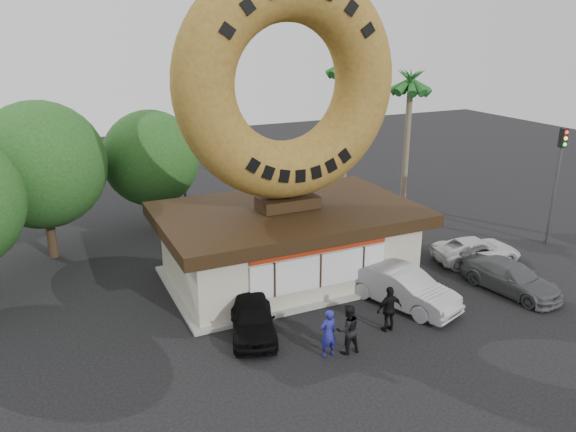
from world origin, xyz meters
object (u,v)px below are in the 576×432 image
(street_lamp, at_px, (185,143))
(car_silver, at_px, (403,287))
(traffic_signal, at_px, (558,172))
(car_black, at_px, (252,317))
(donut_shop, at_px, (288,241))
(giant_donut, at_px, (288,83))
(person_right, at_px, (389,309))
(person_center, at_px, (348,329))
(person_left, at_px, (328,333))
(car_white, at_px, (476,250))
(car_grey, at_px, (511,278))

(street_lamp, xyz_separation_m, car_silver, (4.95, -14.40, -3.70))
(traffic_signal, xyz_separation_m, car_black, (-17.27, -1.92, -3.19))
(donut_shop, distance_m, giant_donut, 6.84)
(street_lamp, bearing_deg, person_right, -78.36)
(person_center, height_order, person_right, person_center)
(giant_donut, distance_m, person_left, 10.16)
(car_black, height_order, car_silver, car_silver)
(street_lamp, height_order, person_center, street_lamp)
(donut_shop, bearing_deg, car_black, -129.83)
(giant_donut, height_order, traffic_signal, giant_donut)
(street_lamp, relative_size, traffic_signal, 1.32)
(car_black, bearing_deg, car_silver, 12.72)
(person_center, height_order, car_black, person_center)
(car_black, relative_size, car_white, 0.94)
(person_center, bearing_deg, car_silver, -151.63)
(traffic_signal, xyz_separation_m, person_center, (-14.74, -4.50, -2.95))
(person_right, bearing_deg, car_white, -154.58)
(donut_shop, xyz_separation_m, person_left, (-1.46, -6.42, -0.88))
(donut_shop, distance_m, person_center, 6.59)
(car_grey, bearing_deg, donut_shop, 136.72)
(donut_shop, bearing_deg, street_lamp, 100.50)
(giant_donut, bearing_deg, car_white, -13.96)
(street_lamp, bearing_deg, car_silver, -71.05)
(street_lamp, relative_size, person_center, 4.38)
(traffic_signal, xyz_separation_m, car_white, (-5.02, -0.22, -3.28))
(donut_shop, height_order, car_silver, donut_shop)
(street_lamp, height_order, car_white, street_lamp)
(donut_shop, relative_size, traffic_signal, 1.84)
(person_center, distance_m, person_right, 2.24)
(donut_shop, xyz_separation_m, car_black, (-3.27, -3.91, -1.09))
(person_center, relative_size, car_grey, 0.41)
(donut_shop, distance_m, street_lamp, 10.54)
(street_lamp, bearing_deg, car_grey, -57.17)
(person_right, distance_m, car_grey, 6.65)
(car_black, xyz_separation_m, car_grey, (11.30, -1.40, -0.03))
(giant_donut, height_order, street_lamp, giant_donut)
(traffic_signal, distance_m, car_silver, 11.59)
(giant_donut, relative_size, car_grey, 2.18)
(person_left, xyz_separation_m, car_silver, (4.55, 2.03, -0.11))
(traffic_signal, distance_m, person_right, 13.50)
(person_left, xyz_separation_m, car_grey, (9.50, 1.10, -0.25))
(traffic_signal, bearing_deg, car_white, -177.46)
(person_right, height_order, car_silver, person_right)
(car_black, xyz_separation_m, car_silver, (6.36, -0.47, 0.10))
(giant_donut, distance_m, car_black, 9.43)
(person_center, xyz_separation_m, car_grey, (8.78, 1.18, -0.27))
(giant_donut, xyz_separation_m, traffic_signal, (14.00, -2.01, -4.74))
(donut_shop, height_order, car_grey, donut_shop)
(person_center, relative_size, car_black, 0.46)
(person_center, xyz_separation_m, car_black, (-2.53, 2.58, -0.24))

